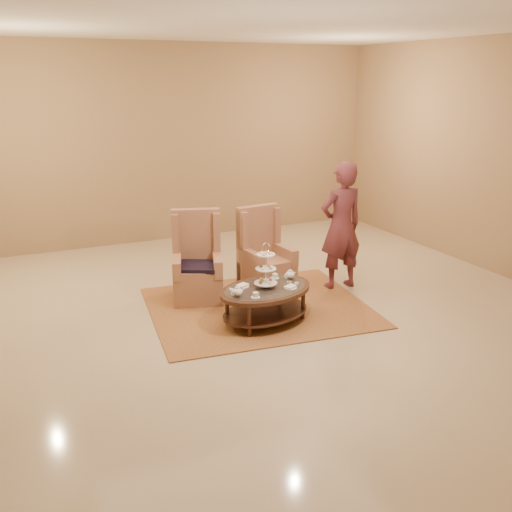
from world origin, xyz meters
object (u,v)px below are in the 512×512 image
armchair_left (197,269)px  person (341,226)px  tea_table (266,294)px  armchair_right (264,262)px

armchair_left → person: 2.09m
person → armchair_left: bearing=-13.7°
tea_table → armchair_right: bearing=51.7°
tea_table → person: (1.50, 0.69, 0.53)m
armchair_left → armchair_right: 0.99m
armchair_left → armchair_right: (0.99, -0.02, -0.01)m
tea_table → person: bearing=10.7°
armchair_left → tea_table: bearing=-49.0°
armchair_left → armchair_right: armchair_left is taller
tea_table → armchair_right: 1.22m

